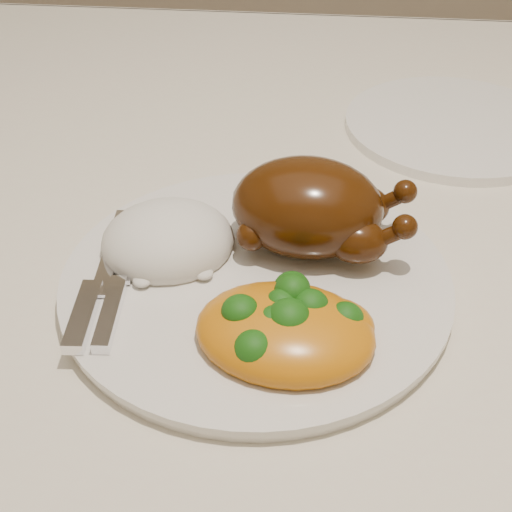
# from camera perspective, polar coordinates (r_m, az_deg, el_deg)

# --- Properties ---
(dining_table) EXTENTS (1.60, 0.90, 0.76)m
(dining_table) POSITION_cam_1_polar(r_m,az_deg,el_deg) (0.77, -4.75, -1.05)
(dining_table) COLOR brown
(dining_table) RESTS_ON floor
(tablecloth) EXTENTS (1.73, 1.03, 0.18)m
(tablecloth) POSITION_cam_1_polar(r_m,az_deg,el_deg) (0.73, -5.05, 3.46)
(tablecloth) COLOR beige
(tablecloth) RESTS_ON dining_table
(dinner_plate) EXTENTS (0.40, 0.40, 0.01)m
(dinner_plate) POSITION_cam_1_polar(r_m,az_deg,el_deg) (0.58, -0.00, -2.08)
(dinner_plate) COLOR silver
(dinner_plate) RESTS_ON tablecloth
(side_plate) EXTENTS (0.30, 0.30, 0.01)m
(side_plate) POSITION_cam_1_polar(r_m,az_deg,el_deg) (0.84, 15.55, 10.01)
(side_plate) COLOR silver
(side_plate) RESTS_ON tablecloth
(roast_chicken) EXTENTS (0.16, 0.10, 0.08)m
(roast_chicken) POSITION_cam_1_polar(r_m,az_deg,el_deg) (0.59, 4.48, 3.87)
(roast_chicken) COLOR #401C06
(roast_chicken) RESTS_ON dinner_plate
(rice_mound) EXTENTS (0.13, 0.13, 0.06)m
(rice_mound) POSITION_cam_1_polar(r_m,az_deg,el_deg) (0.60, -7.05, 1.20)
(rice_mound) COLOR white
(rice_mound) RESTS_ON dinner_plate
(mac_and_cheese) EXTENTS (0.14, 0.12, 0.05)m
(mac_and_cheese) POSITION_cam_1_polar(r_m,az_deg,el_deg) (0.51, 2.71, -5.74)
(mac_and_cheese) COLOR orange
(mac_and_cheese) RESTS_ON dinner_plate
(cutlery) EXTENTS (0.04, 0.18, 0.01)m
(cutlery) POSITION_cam_1_polar(r_m,az_deg,el_deg) (0.56, -11.98, -2.87)
(cutlery) COLOR silver
(cutlery) RESTS_ON dinner_plate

